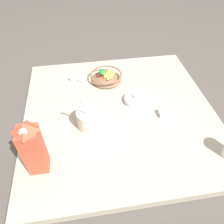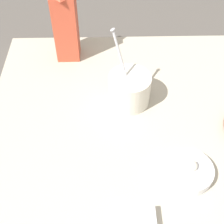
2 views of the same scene
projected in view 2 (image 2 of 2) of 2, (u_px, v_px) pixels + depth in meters
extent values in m
plane|color=#4C4742|center=(158.00, 152.00, 0.98)|extent=(6.00, 6.00, 0.00)
cube|color=#B2A893|center=(159.00, 147.00, 0.96)|extent=(1.10, 1.10, 0.05)
cube|color=#CC4C33|center=(66.00, 27.00, 1.13)|extent=(0.08, 0.08, 0.26)
cylinder|color=silver|center=(129.00, 89.00, 1.02)|extent=(0.14, 0.14, 0.11)
cylinder|color=white|center=(130.00, 80.00, 0.99)|extent=(0.13, 0.13, 0.02)
cylinder|color=silver|center=(122.00, 61.00, 0.96)|extent=(0.05, 0.06, 0.20)
ellipsoid|color=silver|center=(113.00, 30.00, 0.89)|extent=(0.02, 0.02, 0.01)
cube|color=silver|center=(145.00, 219.00, 0.77)|extent=(0.05, 0.05, 0.03)
cube|color=brown|center=(145.00, 220.00, 0.78)|extent=(0.05, 0.05, 0.02)
cylinder|color=white|center=(188.00, 171.00, 0.86)|extent=(0.14, 0.14, 0.03)
sphere|color=silver|center=(192.00, 166.00, 0.84)|extent=(0.03, 0.03, 0.03)
sphere|color=silver|center=(192.00, 165.00, 0.84)|extent=(0.03, 0.03, 0.03)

